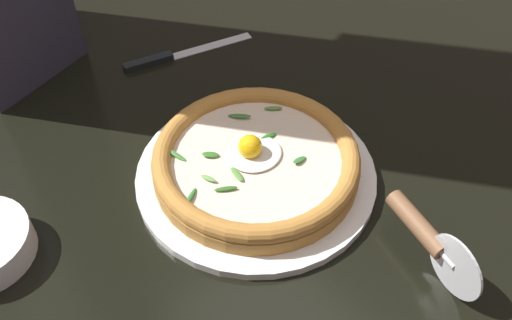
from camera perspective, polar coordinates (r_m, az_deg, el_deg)
ground_plane at (r=0.69m, az=-2.14°, el=-5.44°), size 2.40×2.40×0.03m
pizza_plate at (r=0.70m, az=-0.00°, el=-1.47°), size 0.31×0.31×0.01m
pizza at (r=0.68m, az=-0.01°, el=-0.03°), size 0.26×0.26×0.05m
pizza_cutter at (r=0.63m, az=17.75°, el=-7.67°), size 0.05×0.14×0.08m
table_knife at (r=0.91m, az=-9.13°, el=10.83°), size 0.22×0.07×0.01m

